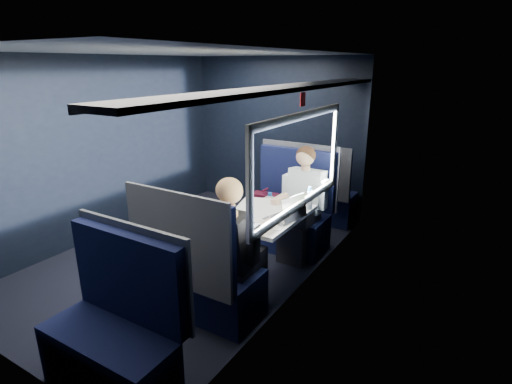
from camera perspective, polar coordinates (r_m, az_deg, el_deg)
The scene contains 13 objects.
ground at distance 4.90m, azimuth -9.18°, elevation -9.00°, with size 2.80×4.20×0.01m, color black.
room_shell at distance 4.42m, azimuth -9.90°, elevation 8.34°, with size 3.00×4.40×2.40m.
table at distance 4.07m, azimuth 1.60°, elevation -4.14°, with size 0.62×1.00×0.74m.
seat_bay_near at distance 4.96m, azimuth 4.60°, elevation -3.06°, with size 1.04×0.62×1.26m.
seat_bay_far at distance 3.62m, azimuth -8.00°, elevation -11.66°, with size 1.04×0.62×1.26m.
seat_row_front at distance 5.76m, azimuth 8.82°, elevation -0.32°, with size 1.04×0.51×1.16m.
seat_row_back at distance 3.09m, azimuth -19.32°, elevation -18.50°, with size 1.04×0.51×1.16m.
man at distance 4.61m, azimuth 6.62°, elevation -0.84°, with size 0.53×0.56×1.32m.
woman at distance 3.46m, azimuth -3.23°, elevation -7.12°, with size 0.53×0.56×1.32m.
papers at distance 4.09m, azimuth 0.78°, elevation -2.83°, with size 0.58×0.84×0.01m, color white.
laptop at distance 3.88m, azimuth 4.60°, elevation -3.06°, with size 0.33×0.39×0.25m.
bottle_small at distance 4.19m, azimuth 7.59°, elevation -0.99°, with size 0.07×0.07×0.24m.
cup at distance 4.18m, azimuth 7.20°, elevation -1.92°, with size 0.07×0.07×0.09m, color white.
Camera 1 is at (2.88, -3.29, 2.19)m, focal length 28.00 mm.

